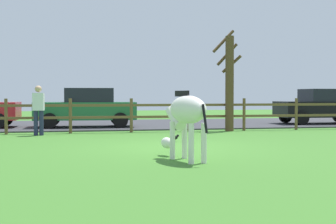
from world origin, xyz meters
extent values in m
plane|color=#3D7528|center=(0.00, 0.00, 0.00)|extent=(60.00, 60.00, 0.00)
cube|color=#38383D|center=(0.00, 9.30, 0.03)|extent=(28.00, 7.40, 0.05)
cylinder|color=brown|center=(-4.60, 5.00, 0.61)|extent=(0.11, 0.11, 1.21)
cylinder|color=brown|center=(-2.46, 5.00, 0.61)|extent=(0.11, 0.11, 1.21)
cylinder|color=brown|center=(-0.33, 5.00, 0.61)|extent=(0.11, 0.11, 1.21)
cylinder|color=brown|center=(1.81, 5.00, 0.61)|extent=(0.11, 0.11, 1.21)
cylinder|color=brown|center=(3.94, 5.00, 0.61)|extent=(0.11, 0.11, 1.21)
cylinder|color=brown|center=(6.08, 5.00, 0.61)|extent=(0.11, 0.11, 1.21)
cube|color=brown|center=(-0.33, 5.00, 0.55)|extent=(21.35, 0.06, 0.09)
cube|color=brown|center=(-0.33, 5.00, 0.97)|extent=(21.35, 0.06, 0.09)
cylinder|color=#513A23|center=(3.29, 4.81, 1.75)|extent=(0.31, 0.31, 3.50)
cylinder|color=#513A23|center=(3.32, 5.17, 2.85)|extent=(0.81, 0.18, 0.86)
cylinder|color=#513A23|center=(3.48, 5.10, 2.49)|extent=(0.70, 0.51, 0.68)
cylinder|color=#513A23|center=(3.19, 5.22, 3.35)|extent=(0.93, 0.32, 0.90)
ellipsoid|color=white|center=(-0.25, -2.71, 1.03)|extent=(0.76, 1.32, 0.56)
cylinder|color=white|center=(-0.48, -2.36, 0.39)|extent=(0.11, 0.11, 0.78)
cylinder|color=white|center=(-0.21, -2.29, 0.39)|extent=(0.11, 0.11, 0.78)
cylinder|color=white|center=(-0.29, -3.14, 0.39)|extent=(0.11, 0.11, 0.78)
cylinder|color=white|center=(-0.02, -3.07, 0.39)|extent=(0.11, 0.11, 0.78)
cylinder|color=white|center=(-0.38, -2.20, 0.84)|extent=(0.37, 0.63, 0.51)
ellipsoid|color=white|center=(-0.48, -1.80, 0.28)|extent=(0.30, 0.48, 0.24)
cube|color=black|center=(-0.31, -2.47, 1.35)|extent=(0.17, 0.55, 0.12)
cylinder|color=black|center=(-0.09, -3.37, 0.88)|extent=(0.09, 0.20, 0.54)
cylinder|color=black|center=(0.40, 1.28, 0.03)|extent=(0.01, 0.01, 0.06)
cylinder|color=black|center=(0.40, 1.24, 0.03)|extent=(0.01, 0.01, 0.06)
ellipsoid|color=black|center=(0.40, 1.26, 0.12)|extent=(0.18, 0.10, 0.12)
sphere|color=black|center=(0.49, 1.26, 0.17)|extent=(0.07, 0.07, 0.07)
cylinder|color=black|center=(-5.07, 8.90, 0.35)|extent=(0.61, 0.21, 0.60)
cube|color=black|center=(8.70, 7.68, 0.70)|extent=(4.06, 1.84, 0.70)
cube|color=black|center=(8.85, 7.68, 1.33)|extent=(1.95, 1.63, 0.56)
cylinder|color=black|center=(7.32, 6.88, 0.35)|extent=(0.61, 0.20, 0.60)
cylinder|color=black|center=(7.38, 8.58, 0.35)|extent=(0.61, 0.20, 0.60)
cube|color=#236B38|center=(-1.84, 7.60, 0.70)|extent=(4.07, 1.88, 0.70)
cube|color=black|center=(-1.69, 7.59, 1.33)|extent=(1.97, 1.65, 0.56)
cylinder|color=black|center=(-3.23, 6.81, 0.35)|extent=(0.61, 0.21, 0.60)
cylinder|color=black|center=(-3.15, 8.51, 0.35)|extent=(0.61, 0.21, 0.60)
cylinder|color=black|center=(-0.53, 6.69, 0.35)|extent=(0.61, 0.21, 0.60)
cylinder|color=black|center=(-0.45, 8.39, 0.35)|extent=(0.61, 0.21, 0.60)
cylinder|color=#232847|center=(-3.59, 4.32, 0.41)|extent=(0.14, 0.14, 0.82)
cylinder|color=#232847|center=(-3.41, 4.29, 0.41)|extent=(0.14, 0.14, 0.82)
cube|color=silver|center=(-3.50, 4.31, 1.11)|extent=(0.39, 0.27, 0.58)
sphere|color=tan|center=(-3.50, 4.31, 1.53)|extent=(0.22, 0.22, 0.22)
camera|label=1|loc=(-2.65, -11.93, 1.31)|focal=51.09mm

